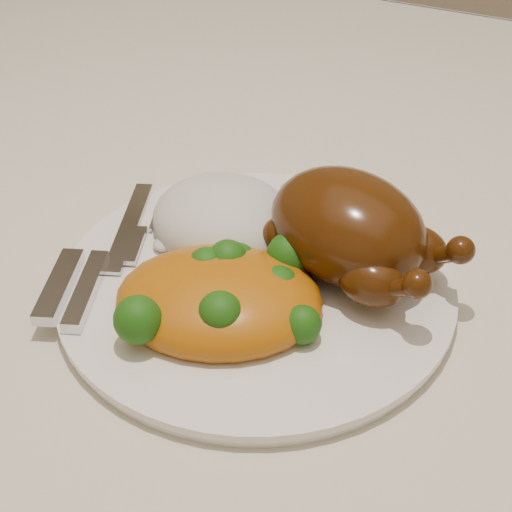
% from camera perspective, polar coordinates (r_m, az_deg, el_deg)
% --- Properties ---
extents(dining_table, '(1.60, 0.90, 0.76)m').
position_cam_1_polar(dining_table, '(0.73, 6.50, -1.21)').
color(dining_table, brown).
rests_on(dining_table, floor).
extents(tablecloth, '(1.73, 1.03, 0.18)m').
position_cam_1_polar(tablecloth, '(0.68, 6.93, 3.56)').
color(tablecloth, beige).
rests_on(tablecloth, dining_table).
extents(dinner_plate, '(0.37, 0.37, 0.01)m').
position_cam_1_polar(dinner_plate, '(0.54, -0.00, -2.21)').
color(dinner_plate, white).
rests_on(dinner_plate, tablecloth).
extents(roast_chicken, '(0.17, 0.13, 0.08)m').
position_cam_1_polar(roast_chicken, '(0.52, 7.60, 2.13)').
color(roast_chicken, '#482607').
rests_on(roast_chicken, dinner_plate).
extents(rice_mound, '(0.13, 0.12, 0.06)m').
position_cam_1_polar(rice_mound, '(0.57, -2.57, 2.83)').
color(rice_mound, silver).
rests_on(rice_mound, dinner_plate).
extents(mac_and_cheese, '(0.18, 0.16, 0.06)m').
position_cam_1_polar(mac_and_cheese, '(0.50, -2.12, -3.28)').
color(mac_and_cheese, '#BF5D0C').
rests_on(mac_and_cheese, dinner_plate).
extents(cutlery, '(0.07, 0.19, 0.01)m').
position_cam_1_polar(cutlery, '(0.55, -12.76, -0.88)').
color(cutlery, '#BBBCC2').
rests_on(cutlery, dinner_plate).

